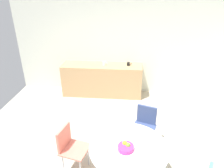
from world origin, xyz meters
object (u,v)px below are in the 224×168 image
(round_table, at_px, (129,153))
(fruit_bowl, at_px, (126,147))
(chair_coral, at_px, (69,144))
(mug_green, at_px, (128,64))
(mug_white, at_px, (104,63))
(chair_navy, at_px, (145,122))

(round_table, distance_m, fruit_bowl, 0.19)
(round_table, relative_size, chair_coral, 1.41)
(round_table, relative_size, mug_green, 9.04)
(fruit_bowl, distance_m, mug_green, 3.10)
(chair_coral, height_order, fruit_bowl, fruit_bowl)
(mug_white, bearing_deg, chair_navy, -63.39)
(mug_white, bearing_deg, mug_green, 1.16)
(chair_coral, bearing_deg, mug_white, 85.04)
(round_table, bearing_deg, chair_navy, 72.33)
(mug_white, bearing_deg, fruit_bowl, -77.40)
(round_table, xyz_separation_m, mug_white, (-0.73, 3.02, 0.32))
(round_table, distance_m, mug_white, 3.13)
(chair_navy, xyz_separation_m, mug_green, (-0.37, 2.08, 0.43))
(chair_navy, xyz_separation_m, mug_white, (-1.04, 2.07, 0.43))
(chair_navy, distance_m, mug_white, 2.35)
(round_table, distance_m, chair_coral, 1.01)
(chair_coral, height_order, mug_white, mug_white)
(mug_green, bearing_deg, chair_coral, -107.94)
(mug_green, bearing_deg, round_table, -88.75)
(fruit_bowl, distance_m, mug_white, 3.16)
(chair_navy, bearing_deg, chair_coral, -150.45)
(round_table, distance_m, chair_navy, 1.01)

